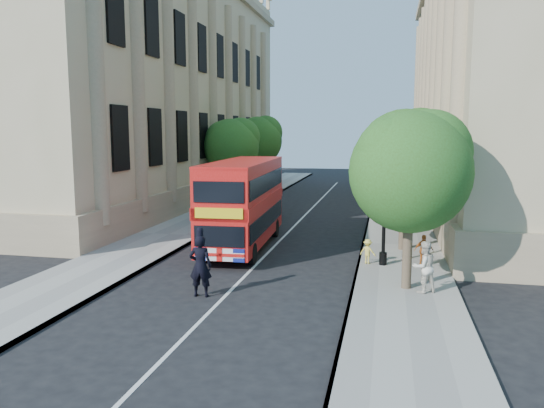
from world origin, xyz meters
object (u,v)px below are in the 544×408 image
Objects in this scene: double_decker_bus at (244,201)px; box_van at (253,195)px; woman_pedestrian at (424,267)px; police_constable at (200,266)px; lamp_post at (385,205)px.

box_van is at bearing 98.59° from double_decker_bus.
double_decker_bus is 5.04× the size of woman_pedestrian.
double_decker_bus reaches higher than box_van.
woman_pedestrian is (7.10, 1.62, -0.04)m from police_constable.
box_van is 15.88m from woman_pedestrian.
double_decker_bus is 1.52× the size of box_van.
double_decker_bus is at bearing -75.89° from box_van.
woman_pedestrian is (7.64, -5.64, -1.20)m from double_decker_bus.
double_decker_bus is 9.57m from woman_pedestrian.
woman_pedestrian is (1.33, -3.38, -1.54)m from lamp_post.
double_decker_bus is at bearing 160.33° from lamp_post.
double_decker_bus is 4.23× the size of police_constable.
lamp_post reaches higher than box_van.
box_van reaches higher than police_constable.
lamp_post reaches higher than police_constable.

